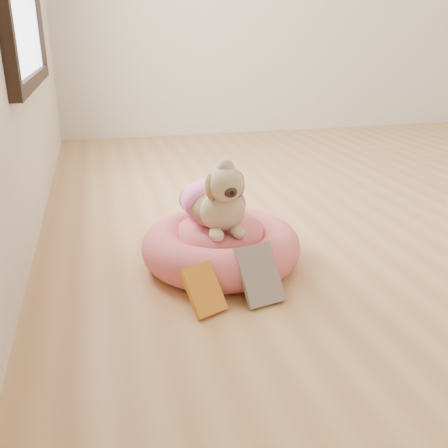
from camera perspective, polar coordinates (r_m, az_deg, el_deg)
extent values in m
plane|color=tan|center=(2.96, 21.49, 2.19)|extent=(4.50, 4.50, 0.00)
cylinder|color=#E45967|center=(2.03, -0.35, -3.32)|extent=(0.46, 0.46, 0.10)
torus|color=#E45967|center=(2.01, -0.35, -2.45)|extent=(0.64, 0.64, 0.16)
cylinder|color=#E45967|center=(2.00, -0.35, -1.43)|extent=(0.34, 0.34, 0.09)
cube|color=gold|center=(1.69, -2.32, -7.51)|extent=(0.16, 0.16, 0.15)
cube|color=white|center=(1.75, 4.10, -5.81)|extent=(0.17, 0.17, 0.19)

